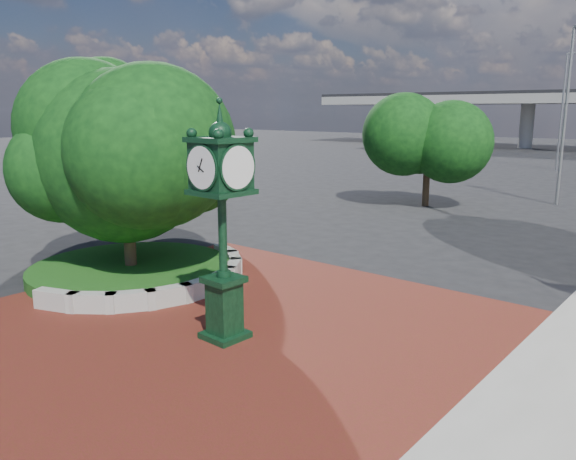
# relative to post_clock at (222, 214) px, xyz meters

# --- Properties ---
(ground) EXTENTS (200.00, 200.00, 0.00)m
(ground) POSITION_rel_post_clock_xyz_m (-0.75, 1.53, -2.88)
(ground) COLOR black
(ground) RESTS_ON ground
(plaza) EXTENTS (12.00, 12.00, 0.04)m
(plaza) POSITION_rel_post_clock_xyz_m (-0.75, 0.53, -2.86)
(plaza) COLOR maroon
(plaza) RESTS_ON ground
(planter_wall) EXTENTS (2.96, 6.77, 0.54)m
(planter_wall) POSITION_rel_post_clock_xyz_m (-3.46, 1.53, -2.61)
(planter_wall) COLOR #9E9B93
(planter_wall) RESTS_ON ground
(grass_bed) EXTENTS (6.10, 6.10, 0.40)m
(grass_bed) POSITION_rel_post_clock_xyz_m (-5.75, 1.53, -2.68)
(grass_bed) COLOR #174313
(grass_bed) RESTS_ON ground
(tree_planter) EXTENTS (5.20, 5.20, 6.33)m
(tree_planter) POSITION_rel_post_clock_xyz_m (-5.75, 1.53, 0.84)
(tree_planter) COLOR #38281C
(tree_planter) RESTS_ON ground
(tree_northwest) EXTENTS (5.60, 5.60, 6.93)m
(tree_northwest) POSITION_rel_post_clock_xyz_m (-13.75, 6.53, 1.24)
(tree_northwest) COLOR #38281C
(tree_northwest) RESTS_ON ground
(tree_street) EXTENTS (4.40, 4.40, 5.45)m
(tree_street) POSITION_rel_post_clock_xyz_m (-4.75, 19.53, 0.35)
(tree_street) COLOR #38281C
(tree_street) RESTS_ON ground
(post_clock) EXTENTS (1.14, 1.14, 5.25)m
(post_clock) POSITION_rel_post_clock_xyz_m (0.00, 0.00, 0.00)
(post_clock) COLOR black
(post_clock) RESTS_ON ground
(street_lamp_near) EXTENTS (2.07, 0.64, 9.32)m
(street_lamp_near) POSITION_rel_post_clock_xyz_m (0.84, 24.38, 2.58)
(street_lamp_near) COLOR slate
(street_lamp_near) RESTS_ON ground
(street_lamp_far) EXTENTS (2.17, 0.58, 9.74)m
(street_lamp_far) POSITION_rel_post_clock_xyz_m (-4.18, 43.58, 2.82)
(street_lamp_far) COLOR slate
(street_lamp_far) RESTS_ON ground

